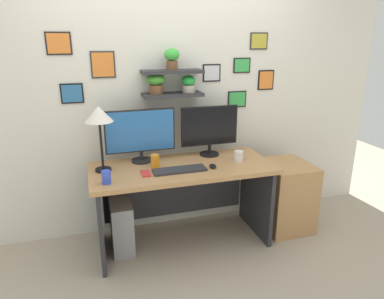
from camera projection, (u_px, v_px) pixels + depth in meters
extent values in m
plane|color=tan|center=(183.00, 242.00, 3.18)|extent=(8.00, 8.00, 0.00)
cube|color=silver|center=(169.00, 89.00, 3.17)|extent=(4.40, 0.04, 2.70)
cube|color=#2D2D33|center=(173.00, 95.00, 3.08)|extent=(0.54, 0.20, 0.03)
cube|color=#2D2D33|center=(172.00, 72.00, 3.01)|extent=(0.54, 0.20, 0.03)
cylinder|color=brown|center=(172.00, 65.00, 3.00)|extent=(0.10, 0.10, 0.08)
ellipsoid|color=green|center=(172.00, 55.00, 2.97)|extent=(0.13, 0.13, 0.10)
cylinder|color=#B2A899|center=(189.00, 89.00, 3.10)|extent=(0.12, 0.12, 0.06)
ellipsoid|color=green|center=(188.00, 80.00, 3.08)|extent=(0.12, 0.12, 0.09)
cylinder|color=brown|center=(156.00, 89.00, 3.02)|extent=(0.12, 0.12, 0.08)
ellipsoid|color=green|center=(156.00, 79.00, 2.99)|extent=(0.16, 0.16, 0.09)
cube|color=black|center=(242.00, 65.00, 3.29)|extent=(0.17, 0.02, 0.14)
cube|color=green|center=(242.00, 65.00, 3.28)|extent=(0.15, 0.00, 0.12)
cube|color=black|center=(72.00, 93.00, 2.92)|extent=(0.19, 0.02, 0.17)
cube|color=teal|center=(72.00, 94.00, 2.91)|extent=(0.16, 0.00, 0.14)
cube|color=black|center=(266.00, 80.00, 3.40)|extent=(0.17, 0.02, 0.19)
cube|color=orange|center=(266.00, 80.00, 3.40)|extent=(0.14, 0.00, 0.17)
cube|color=black|center=(237.00, 99.00, 3.38)|extent=(0.19, 0.02, 0.16)
cube|color=green|center=(237.00, 99.00, 3.37)|extent=(0.17, 0.00, 0.13)
cube|color=black|center=(211.00, 73.00, 3.22)|extent=(0.17, 0.02, 0.16)
cube|color=silver|center=(212.00, 73.00, 3.21)|extent=(0.15, 0.00, 0.14)
cube|color=black|center=(59.00, 43.00, 2.78)|extent=(0.20, 0.02, 0.18)
cube|color=orange|center=(59.00, 43.00, 2.77)|extent=(0.17, 0.00, 0.16)
cube|color=#2D2D33|center=(103.00, 65.00, 2.92)|extent=(0.20, 0.02, 0.22)
cube|color=orange|center=(103.00, 65.00, 2.92)|extent=(0.18, 0.00, 0.20)
cube|color=#2D2D33|center=(259.00, 41.00, 3.27)|extent=(0.18, 0.02, 0.16)
cube|color=gold|center=(259.00, 41.00, 3.26)|extent=(0.16, 0.00, 0.13)
cube|color=tan|center=(183.00, 168.00, 2.96)|extent=(1.56, 0.68, 0.04)
cube|color=#2D2D33|center=(100.00, 219.00, 2.88)|extent=(0.04, 0.62, 0.71)
cube|color=#2D2D33|center=(256.00, 197.00, 3.27)|extent=(0.04, 0.62, 0.71)
cube|color=#2D2D33|center=(175.00, 190.00, 3.34)|extent=(1.36, 0.02, 0.50)
cylinder|color=black|center=(142.00, 161.00, 3.06)|extent=(0.18, 0.18, 0.02)
cylinder|color=black|center=(141.00, 155.00, 3.04)|extent=(0.03, 0.03, 0.09)
cube|color=black|center=(140.00, 131.00, 2.98)|extent=(0.61, 0.02, 0.37)
cube|color=#2866B2|center=(140.00, 131.00, 2.97)|extent=(0.59, 0.00, 0.35)
cylinder|color=black|center=(209.00, 154.00, 3.23)|extent=(0.18, 0.18, 0.02)
cylinder|color=black|center=(209.00, 148.00, 3.21)|extent=(0.03, 0.03, 0.09)
cube|color=black|center=(209.00, 126.00, 3.16)|extent=(0.54, 0.02, 0.36)
cube|color=black|center=(210.00, 126.00, 3.15)|extent=(0.51, 0.00, 0.34)
cube|color=#2D2D33|center=(179.00, 170.00, 2.83)|extent=(0.44, 0.14, 0.02)
ellipsoid|color=black|center=(213.00, 166.00, 2.90)|extent=(0.06, 0.09, 0.03)
cylinder|color=black|center=(103.00, 170.00, 2.84)|extent=(0.13, 0.13, 0.02)
cylinder|color=black|center=(101.00, 146.00, 2.78)|extent=(0.02, 0.02, 0.39)
cone|color=white|center=(99.00, 114.00, 2.70)|extent=(0.22, 0.22, 0.13)
cube|color=red|center=(146.00, 173.00, 2.77)|extent=(0.07, 0.14, 0.01)
cylinder|color=white|center=(239.00, 156.00, 3.07)|extent=(0.08, 0.08, 0.09)
cylinder|color=blue|center=(106.00, 177.00, 2.58)|extent=(0.07, 0.07, 0.10)
cylinder|color=orange|center=(155.00, 161.00, 2.90)|extent=(0.07, 0.07, 0.11)
cube|color=tan|center=(285.00, 196.00, 3.36)|extent=(0.44, 0.50, 0.66)
cube|color=#99999E|center=(121.00, 224.00, 3.04)|extent=(0.18, 0.40, 0.45)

